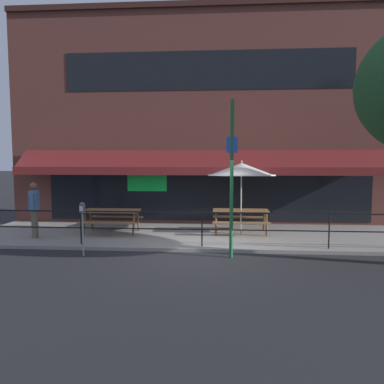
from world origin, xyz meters
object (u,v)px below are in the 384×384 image
at_px(picnic_table_centre, 241,215).
at_px(pedestrian_walking, 34,207).
at_px(picnic_table_left, 112,215).
at_px(parking_meter_near, 82,213).
at_px(patio_umbrella_centre, 241,170).
at_px(street_sign_pole, 232,178).

distance_m(picnic_table_centre, pedestrian_walking, 6.48).
bearing_deg(picnic_table_left, pedestrian_walking, -157.76).
height_order(picnic_table_left, parking_meter_near, parking_meter_near).
xyz_separation_m(picnic_table_centre, patio_umbrella_centre, (0.00, -0.17, 1.47)).
bearing_deg(parking_meter_near, picnic_table_left, 89.43).
bearing_deg(pedestrian_walking, picnic_table_centre, 10.41).
relative_size(picnic_table_left, parking_meter_near, 1.27).
distance_m(parking_meter_near, street_sign_pole, 3.95).
bearing_deg(picnic_table_centre, street_sign_pole, -98.25).
height_order(patio_umbrella_centre, street_sign_pole, street_sign_pole).
distance_m(patio_umbrella_centre, street_sign_pole, 2.53).
bearing_deg(parking_meter_near, street_sign_pole, 2.12).
bearing_deg(patio_umbrella_centre, parking_meter_near, -148.02).
xyz_separation_m(picnic_table_centre, parking_meter_near, (-4.23, -2.81, 0.44)).
height_order(picnic_table_centre, parking_meter_near, parking_meter_near).
distance_m(picnic_table_left, pedestrian_walking, 2.36).
distance_m(picnic_table_centre, parking_meter_near, 5.10).
distance_m(picnic_table_left, patio_umbrella_centre, 4.46).
xyz_separation_m(patio_umbrella_centre, parking_meter_near, (-4.23, -2.64, -1.03)).
height_order(picnic_table_left, street_sign_pole, street_sign_pole).
relative_size(picnic_table_centre, pedestrian_walking, 1.05).
xyz_separation_m(parking_meter_near, street_sign_pole, (3.84, 0.14, 0.91)).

